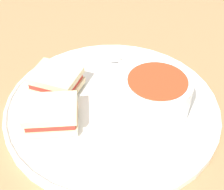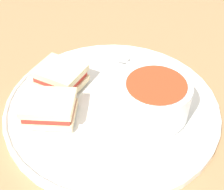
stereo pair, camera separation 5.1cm
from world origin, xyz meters
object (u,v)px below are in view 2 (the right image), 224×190
(soup_bowl, at_px, (155,99))
(sandwich_half_far, at_px, (49,108))
(sandwich_half_near, at_px, (60,76))
(spoon, at_px, (124,60))

(soup_bowl, relative_size, sandwich_half_far, 1.33)
(soup_bowl, bearing_deg, sandwich_half_near, -113.67)
(spoon, xyz_separation_m, sandwich_half_far, (0.15, -0.12, 0.01))
(soup_bowl, relative_size, sandwich_half_near, 1.09)
(soup_bowl, xyz_separation_m, sandwich_half_far, (0.01, -0.16, -0.01))
(spoon, xyz_separation_m, sandwich_half_near, (0.07, -0.11, 0.01))
(sandwich_half_far, bearing_deg, spoon, 142.32)
(soup_bowl, height_order, spoon, soup_bowl)
(soup_bowl, distance_m, sandwich_half_far, 0.17)
(sandwich_half_near, bearing_deg, soup_bowl, 66.33)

